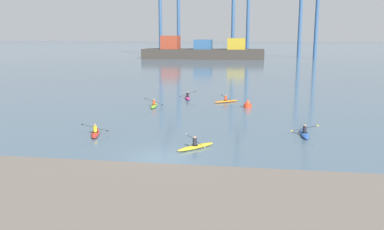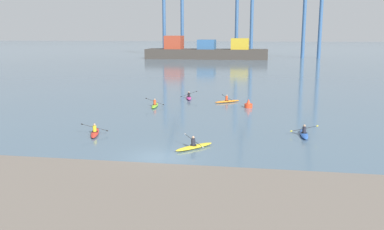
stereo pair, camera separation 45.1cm
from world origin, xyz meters
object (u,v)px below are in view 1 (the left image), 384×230
kayak_lime (154,105)px  container_barge (203,51)px  kayak_magenta (188,97)px  gantry_crane_west_mid (241,2)px  kayak_orange (226,101)px  kayak_red (95,133)px  gantry_crane_east_mid (310,5)px  kayak_yellow (196,146)px  channel_buoy (248,104)px  kayak_blue (304,133)px  gantry_crane_west (169,5)px

kayak_lime → container_barge: bearing=93.8°
container_barge → kayak_magenta: container_barge is taller
container_barge → gantry_crane_west_mid: (11.57, 14.54, 16.35)m
gantry_crane_west_mid → kayak_orange: 102.88m
kayak_lime → kayak_red: 13.85m
gantry_crane_west_mid → gantry_crane_east_mid: gantry_crane_west_mid is taller
kayak_magenta → kayak_red: bearing=-102.3°
kayak_red → kayak_magenta: size_ratio=0.99×
container_barge → kayak_red: container_barge is taller
kayak_yellow → kayak_magenta: size_ratio=0.86×
channel_buoy → kayak_magenta: size_ratio=0.29×
kayak_yellow → kayak_orange: 21.05m
kayak_lime → gantry_crane_east_mid: bearing=74.1°
container_barge → kayak_magenta: size_ratio=11.43×
channel_buoy → kayak_red: 19.24m
kayak_orange → container_barge: bearing=99.2°
container_barge → gantry_crane_east_mid: 37.91m
gantry_crane_west_mid → kayak_lime: (-5.45, -105.53, -18.61)m
gantry_crane_west_mid → kayak_magenta: size_ratio=11.26×
kayak_orange → kayak_blue: same height
gantry_crane_east_mid → channel_buoy: gantry_crane_east_mid is taller
gantry_crane_east_mid → kayak_orange: gantry_crane_east_mid is taller
gantry_crane_west_mid → kayak_red: bearing=-93.4°
kayak_lime → kayak_red: kayak_lime is taller
kayak_orange → kayak_blue: 17.47m
gantry_crane_west → kayak_yellow: gantry_crane_west is taller
container_barge → gantry_crane_west_mid: gantry_crane_west_mid is taller
kayak_lime → gantry_crane_west_mid: bearing=87.0°
gantry_crane_west_mid → kayak_orange: gantry_crane_west_mid is taller
container_barge → kayak_lime: container_barge is taller
gantry_crane_west_mid → kayak_magenta: gantry_crane_west_mid is taller
container_barge → kayak_lime: size_ratio=11.44×
gantry_crane_west → kayak_lime: gantry_crane_west is taller
gantry_crane_west_mid → channel_buoy: (5.15, -104.42, -18.42)m
gantry_crane_west_mid → kayak_yellow: bearing=-89.2°
kayak_blue → kayak_yellow: bearing=-147.4°
gantry_crane_west → gantry_crane_west_mid: (25.57, 0.55, 0.48)m
gantry_crane_west → kayak_blue: 123.02m
gantry_crane_west_mid → kayak_orange: (2.49, -101.16, -18.61)m
channel_buoy → kayak_blue: bearing=-68.4°
gantry_crane_west → gantry_crane_east_mid: 48.57m
kayak_orange → kayak_magenta: 5.54m
gantry_crane_west → kayak_red: bearing=-81.1°
kayak_yellow → container_barge: bearing=97.1°
gantry_crane_west → kayak_magenta: gantry_crane_west is taller
kayak_orange → kayak_magenta: bearing=157.5°
gantry_crane_west → channel_buoy: gantry_crane_west is taller
gantry_crane_west_mid → kayak_magenta: 100.80m
kayak_magenta → gantry_crane_west_mid: bearing=88.5°
kayak_lime → kayak_magenta: (2.82, 6.50, -0.00)m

